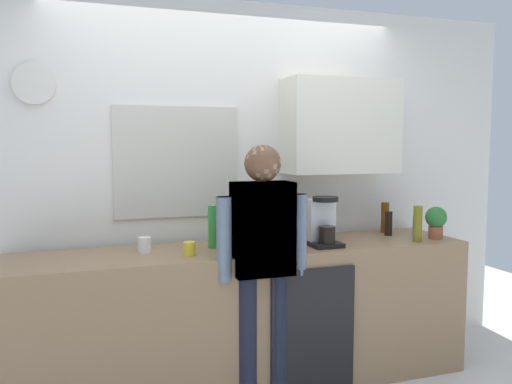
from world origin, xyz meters
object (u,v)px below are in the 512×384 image
bottle_dark_sauce (388,223)px  dish_soap (417,226)px  cup_yellow_cup (190,249)px  bottle_olive_oil (418,224)px  mixing_bowl (254,238)px  coffee_maker (323,224)px  cup_terracotta_mug (291,234)px  cup_white_mug (145,245)px  person_guest (263,253)px  bottle_clear_soda (215,226)px  potted_plant (436,220)px  bottle_amber_beer (385,217)px  bottle_green_wine (330,219)px  bottle_red_vinegar (296,227)px  person_at_sink (263,253)px

bottle_dark_sauce → dish_soap: bearing=-29.0°
bottle_dark_sauce → cup_yellow_cup: bearing=-172.5°
bottle_olive_oil → mixing_bowl: 1.13m
coffee_maker → cup_terracotta_mug: (-0.12, 0.26, -0.10)m
cup_white_mug → person_guest: person_guest is taller
dish_soap → bottle_olive_oil: bearing=-124.5°
bottle_dark_sauce → bottle_clear_soda: bottle_clear_soda is taller
bottle_clear_soda → potted_plant: bearing=-7.6°
cup_terracotta_mug → person_guest: (-0.37, -0.44, -0.03)m
mixing_bowl → person_guest: size_ratio=0.14×
cup_yellow_cup → coffee_maker: bearing=0.6°
bottle_amber_beer → person_guest: (-1.17, -0.50, -0.09)m
bottle_olive_oil → cup_white_mug: bearing=171.5°
coffee_maker → cup_white_mug: (-1.15, 0.18, -0.10)m
bottle_green_wine → bottle_amber_beer: bearing=15.6°
cup_white_mug → bottle_clear_soda: bearing=-1.5°
bottle_red_vinegar → person_guest: (-0.36, -0.34, -0.09)m
bottle_green_wine → mixing_bowl: 0.55m
bottle_amber_beer → person_guest: person_guest is taller
cup_yellow_cup → person_guest: size_ratio=0.05×
cup_white_mug → dish_soap: (1.95, -0.09, 0.03)m
mixing_bowl → person_at_sink: (-0.09, -0.41, -0.02)m
potted_plant → person_guest: bearing=-173.7°
mixing_bowl → bottle_dark_sauce: bearing=-1.9°
mixing_bowl → dish_soap: 1.22m
bottle_clear_soda → cup_terracotta_mug: bottle_clear_soda is taller
bottle_olive_oil → cup_white_mug: (-1.82, 0.27, -0.08)m
bottle_amber_beer → mixing_bowl: (-1.08, -0.09, -0.08)m
coffee_maker → bottle_clear_soda: 0.72m
bottle_clear_soda → bottle_olive_oil: bottle_clear_soda is taller
cup_terracotta_mug → mixing_bowl: (-0.28, -0.03, -0.01)m
cup_terracotta_mug → person_at_sink: 0.58m
potted_plant → bottle_clear_soda: bearing=172.4°
cup_terracotta_mug → potted_plant: (0.99, -0.29, 0.09)m
coffee_maker → cup_terracotta_mug: bearing=115.9°
cup_yellow_cup → potted_plant: potted_plant is taller
person_at_sink → potted_plant: bearing=5.3°
cup_yellow_cup → person_at_sink: (0.41, -0.18, -0.02)m
cup_white_mug → bottle_green_wine: bearing=-1.1°
cup_yellow_cup → person_guest: (0.41, -0.18, -0.02)m
bottle_red_vinegar → potted_plant: bearing=-10.6°
cup_white_mug → potted_plant: bearing=-6.2°
bottle_dark_sauce → bottle_amber_beer: size_ratio=0.78×
cup_terracotta_mug → dish_soap: dish_soap is taller
cup_yellow_cup → cup_terracotta_mug: bearing=18.9°
bottle_olive_oil → bottle_amber_beer: bearing=90.4°
cup_white_mug → cup_terracotta_mug: (1.02, 0.07, -0.00)m
potted_plant → bottle_amber_beer: bearing=119.3°
coffee_maker → cup_terracotta_mug: 0.30m
bottle_red_vinegar → person_at_sink: person_at_sink is taller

